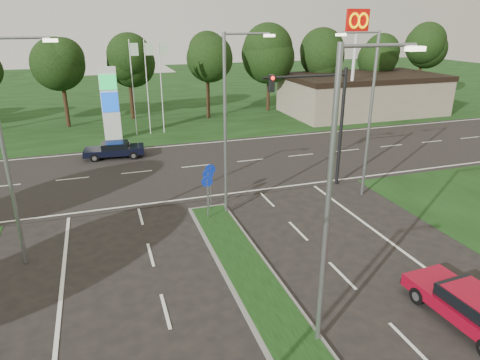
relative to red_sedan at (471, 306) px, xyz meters
name	(u,v)px	position (x,y,z in m)	size (l,w,h in m)	color
verge_far	(136,96)	(-6.00, 49.77, -0.65)	(160.00, 50.00, 0.02)	black
cross_road	(182,168)	(-6.00, 18.77, -0.65)	(160.00, 12.00, 0.02)	black
commercial_building	(362,94)	(16.00, 30.77, 1.35)	(16.00, 9.00, 4.00)	gray
streetlight_median_near	(335,192)	(-5.00, 0.77, 4.43)	(2.53, 0.22, 9.00)	gray
streetlight_median_far	(229,117)	(-5.00, 10.77, 4.43)	(2.53, 0.22, 9.00)	gray
streetlight_left_far	(9,145)	(-14.30, 8.77, 4.43)	(2.53, 0.22, 9.00)	gray
streetlight_right_far	(368,108)	(2.80, 10.77, 4.43)	(2.53, 0.22, 9.00)	gray
traffic_signal	(323,110)	(1.19, 12.76, 4.00)	(5.10, 0.42, 7.00)	black
median_signs	(209,182)	(-6.00, 11.17, 1.06)	(1.16, 1.76, 2.38)	gray
gas_pylon	(113,102)	(-9.79, 27.81, 2.54)	(5.80, 1.26, 8.00)	silver
mcdonalds_sign	(356,37)	(12.00, 26.74, 7.33)	(2.20, 0.47, 10.40)	silver
treeline_far	(147,49)	(-5.90, 34.70, 6.18)	(6.00, 6.00, 9.90)	black
red_sedan	(471,306)	(0.00, 0.00, 0.00)	(2.06, 4.50, 1.21)	maroon
navy_sedan	(115,149)	(-10.17, 22.59, -0.03)	(4.35, 2.11, 1.16)	black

